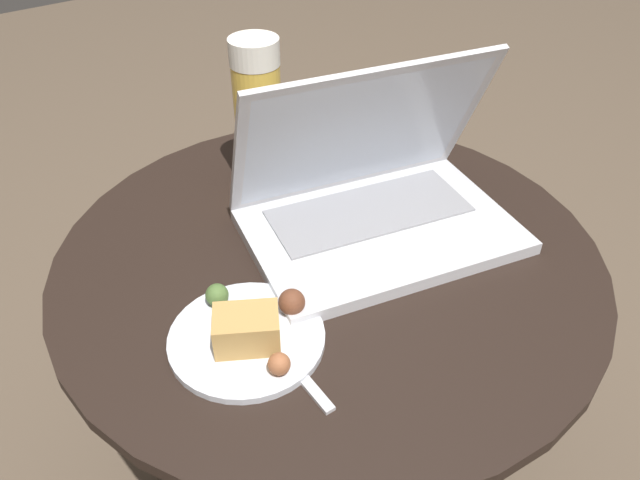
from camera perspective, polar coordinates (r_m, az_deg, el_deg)
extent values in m
plane|color=brown|center=(1.23, 0.56, -19.78)|extent=(6.00, 6.00, 0.00)
cylinder|color=#515156|center=(1.23, 0.56, -19.60)|extent=(0.38, 0.38, 0.01)
cylinder|color=#515156|center=(1.03, 0.65, -12.19)|extent=(0.08, 0.08, 0.48)
cylinder|color=black|center=(0.85, 0.77, -1.39)|extent=(0.74, 0.74, 0.02)
cube|color=silver|center=(0.87, 5.54, 0.84)|extent=(0.40, 0.31, 0.02)
cube|color=gray|center=(0.89, 4.50, 2.67)|extent=(0.30, 0.18, 0.00)
cube|color=silver|center=(0.85, 3.80, 9.82)|extent=(0.37, 0.18, 0.22)
cube|color=silver|center=(0.85, 3.87, 9.67)|extent=(0.34, 0.16, 0.20)
cylinder|color=gold|center=(0.93, -5.59, 10.15)|extent=(0.07, 0.07, 0.19)
cylinder|color=white|center=(0.88, -6.06, 16.77)|extent=(0.07, 0.07, 0.04)
cylinder|color=silver|center=(0.72, -6.71, -8.90)|extent=(0.18, 0.18, 0.01)
cube|color=tan|center=(0.70, -6.72, -8.11)|extent=(0.09, 0.08, 0.04)
sphere|color=#4C6B33|center=(0.75, -9.40, -4.98)|extent=(0.03, 0.03, 0.03)
sphere|color=brown|center=(0.73, -2.60, -5.69)|extent=(0.03, 0.03, 0.03)
sphere|color=#9E5B38|center=(0.67, -3.75, -11.25)|extent=(0.02, 0.02, 0.02)
cube|color=silver|center=(0.69, -2.18, -11.80)|extent=(0.02, 0.13, 0.00)
cube|color=silver|center=(0.75, -6.09, -7.21)|extent=(0.03, 0.06, 0.00)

